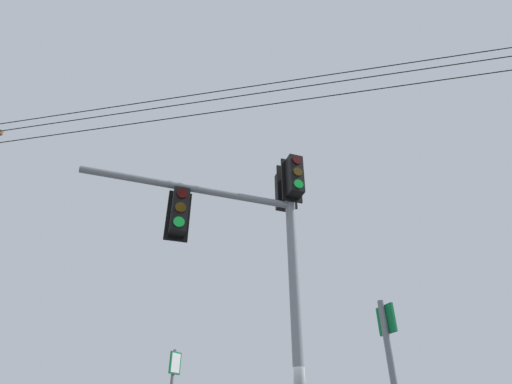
{
  "coord_description": "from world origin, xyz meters",
  "views": [
    {
      "loc": [
        -8.01,
        1.47,
        1.42
      ],
      "look_at": [
        -1.03,
        1.02,
        5.81
      ],
      "focal_mm": 28.22,
      "sensor_mm": 36.0,
      "label": 1
    }
  ],
  "objects": [
    {
      "name": "overhead_wire_span",
      "position": [
        -1.06,
        -0.6,
        8.99
      ],
      "size": [
        4.91,
        19.54,
        1.07
      ],
      "color": "black"
    },
    {
      "name": "signal_mast_assembly",
      "position": [
        -0.99,
        0.89,
        4.75
      ],
      "size": [
        1.63,
        4.25,
        6.69
      ],
      "color": "gray",
      "rests_on": "ground"
    }
  ]
}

